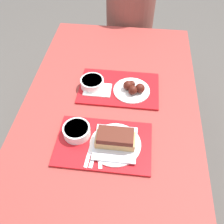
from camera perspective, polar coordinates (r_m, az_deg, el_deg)
The scene contains 15 objects.
ground_plane at distance 1.92m, azimuth -0.48°, elevation -14.41°, with size 12.00×12.00×0.00m, color #4C4742.
picnic_table at distance 1.37m, azimuth -0.65°, elevation -2.21°, with size 0.94×1.66×0.74m.
picnic_bench_far at distance 2.32m, azimuth 2.63°, elevation 13.87°, with size 0.89×0.28×0.44m.
tray_near at distance 1.17m, azimuth -1.71°, elevation -7.31°, with size 0.44×0.28×0.01m.
tray_far at distance 1.41m, azimuth 1.60°, elevation 5.48°, with size 0.44×0.28×0.01m.
bowl_coleslaw_near at distance 1.18m, azimuth -8.08°, elevation -4.22°, with size 0.13×0.13×0.05m.
brisket_sandwich_plate at distance 1.13m, azimuth 0.78°, elevation -6.59°, with size 0.24×0.24×0.08m.
plastic_fork_near at distance 1.14m, azimuth -3.96°, elevation -8.96°, with size 0.03×0.17×0.00m.
plastic_knife_near at distance 1.14m, azimuth -2.86°, elevation -9.08°, with size 0.05×0.17×0.00m.
plastic_spoon_near at distance 1.14m, azimuth -5.06°, elevation -8.84°, with size 0.03×0.17×0.00m.
condiment_packet at distance 1.20m, azimuth -1.02°, elevation -4.56°, with size 0.04×0.03×0.01m.
bowl_coleslaw_far at distance 1.40m, azimuth -4.55°, elevation 6.72°, with size 0.13×0.13×0.05m.
wings_plate_far at distance 1.37m, azimuth 4.73°, elevation 5.36°, with size 0.20×0.20×0.06m.
napkin_far at distance 1.39m, azimuth -3.30°, elevation 5.12°, with size 0.15×0.10×0.01m.
person_seated_across at distance 2.13m, azimuth 4.18°, elevation 21.61°, with size 0.38×0.38×0.71m.
Camera 1 is at (0.11, -0.84, 1.72)m, focal length 40.00 mm.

